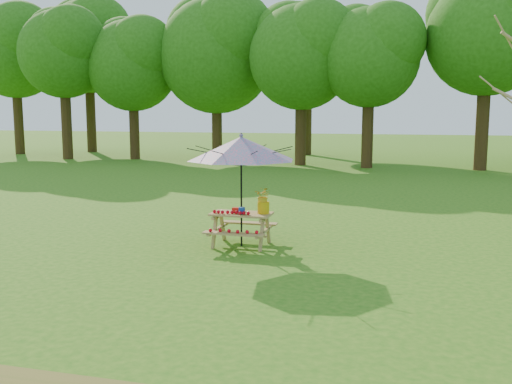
# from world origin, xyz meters

# --- Properties ---
(ground) EXTENTS (120.00, 120.00, 0.00)m
(ground) POSITION_xyz_m (0.00, 0.00, 0.00)
(ground) COLOR #2A6B14
(ground) RESTS_ON ground
(picnic_table) EXTENTS (1.20, 1.32, 0.67)m
(picnic_table) POSITION_xyz_m (-4.22, 3.64, 0.33)
(picnic_table) COLOR #A28349
(picnic_table) RESTS_ON ground
(patio_umbrella) EXTENTS (2.60, 2.60, 2.25)m
(patio_umbrella) POSITION_xyz_m (-4.22, 3.65, 1.95)
(patio_umbrella) COLOR black
(patio_umbrella) RESTS_ON ground
(produce_bins) EXTENTS (0.29, 0.39, 0.13)m
(produce_bins) POSITION_xyz_m (-4.25, 3.64, 0.72)
(produce_bins) COLOR red
(produce_bins) RESTS_ON picnic_table
(tomatoes_row) EXTENTS (0.77, 0.13, 0.07)m
(tomatoes_row) POSITION_xyz_m (-4.37, 3.47, 0.71)
(tomatoes_row) COLOR red
(tomatoes_row) RESTS_ON picnic_table
(flower_bucket) EXTENTS (0.37, 0.34, 0.53)m
(flower_bucket) POSITION_xyz_m (-3.78, 3.69, 0.95)
(flower_bucket) COLOR gold
(flower_bucket) RESTS_ON picnic_table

